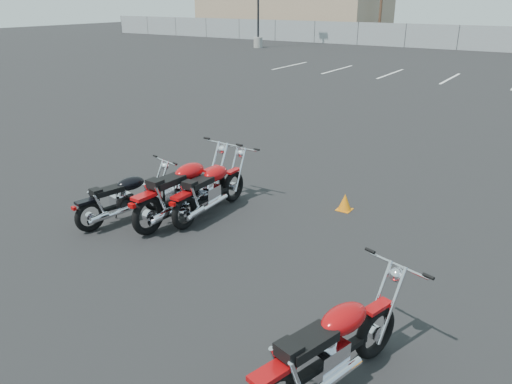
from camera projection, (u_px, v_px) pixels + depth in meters
The scene contains 9 objects.
ground at pixel (226, 237), 8.33m from camera, with size 120.00×120.00×0.00m, color black.
motorcycle_front_red at pixel (182, 190), 8.85m from camera, with size 0.94×2.43×1.19m.
motorcycle_second_black at pixel (124, 198), 8.80m from camera, with size 0.84×1.92×0.95m.
motorcycle_third_red at pixel (210, 190), 9.03m from camera, with size 0.84×2.16×1.06m.
motorcycle_rear_red at pixel (330, 349), 4.92m from camera, with size 1.09×2.21×1.09m.
training_cone_near at pixel (345, 202), 9.33m from camera, with size 0.27×0.27×0.32m.
light_pole_west at pixel (258, 5), 38.25m from camera, with size 0.80×0.70×11.75m.
tan_building_west at pixel (294, 13), 51.50m from camera, with size 18.40×10.40×4.30m.
parking_line_stripes at pixel (420, 76), 25.22m from camera, with size 15.12×4.00×0.01m.
Camera 1 is at (4.49, -6.01, 3.74)m, focal length 35.00 mm.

